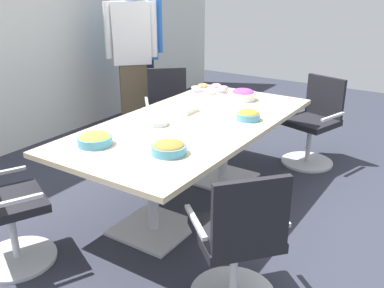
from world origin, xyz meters
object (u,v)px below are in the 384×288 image
office_chair_1 (238,246)px  donut_platter (210,89)px  office_chair_0 (1,212)px  napkin_pile (184,109)px  snack_bowl_chips_yellow (95,139)px  plate_stack (157,122)px  office_chair_2 (313,126)px  office_chair_3 (169,115)px  conference_table (192,136)px  person_standing_1 (139,51)px  snack_bowl_chips_orange (248,115)px  person_standing_0 (132,55)px  snack_bowl_pretzels (169,148)px  snack_bowl_candy_mix (243,94)px

office_chair_1 → donut_platter: 2.33m
office_chair_0 → napkin_pile: (1.63, -0.37, 0.37)m
office_chair_0 → snack_bowl_chips_yellow: 0.79m
plate_stack → napkin_pile: (0.42, 0.02, 0.00)m
snack_bowl_chips_yellow → plate_stack: snack_bowl_chips_yellow is taller
snack_bowl_chips_yellow → office_chair_2: bearing=-20.9°
office_chair_3 → donut_platter: 0.63m
conference_table → donut_platter: bearing=23.0°
donut_platter → snack_bowl_chips_yellow: bearing=-176.2°
conference_table → person_standing_1: 2.22m
donut_platter → snack_bowl_chips_orange: bearing=-130.3°
person_standing_0 → donut_platter: 1.19m
person_standing_1 → snack_bowl_chips_yellow: size_ratio=7.55×
snack_bowl_pretzels → office_chair_2: bearing=-8.8°
person_standing_1 → donut_platter: person_standing_1 is taller
snack_bowl_pretzels → snack_bowl_candy_mix: bearing=7.8°
office_chair_0 → snack_bowl_candy_mix: bearing=99.4°
plate_stack → person_standing_0: bearing=46.3°
person_standing_1 → snack_bowl_chips_yellow: bearing=71.9°
office_chair_3 → snack_bowl_candy_mix: size_ratio=3.76×
office_chair_3 → person_standing_1: size_ratio=0.49×
conference_table → office_chair_2: bearing=-21.8°
office_chair_3 → napkin_pile: size_ratio=4.60×
plate_stack → donut_platter: bearing=10.3°
office_chair_0 → plate_stack: 1.33m
office_chair_3 → napkin_pile: office_chair_3 is taller
donut_platter → napkin_pile: napkin_pile is taller
office_chair_2 → napkin_pile: size_ratio=4.60×
person_standing_0 → snack_bowl_candy_mix: person_standing_0 is taller
snack_bowl_chips_orange → plate_stack: size_ratio=1.08×
conference_table → office_chair_0: size_ratio=2.64×
conference_table → office_chair_2: office_chair_2 is taller
snack_bowl_pretzels → plate_stack: bearing=45.1°
napkin_pile → office_chair_1: bearing=-134.3°
office_chair_2 → donut_platter: (-0.49, 0.98, 0.36)m
snack_bowl_candy_mix → snack_bowl_chips_orange: snack_bowl_candy_mix is taller
snack_bowl_candy_mix → napkin_pile: size_ratio=1.22×
snack_bowl_chips_orange → person_standing_1: bearing=62.5°
office_chair_0 → snack_bowl_chips_yellow: bearing=89.1°
snack_bowl_candy_mix → plate_stack: size_ratio=1.30×
snack_bowl_chips_yellow → snack_bowl_candy_mix: snack_bowl_candy_mix is taller
office_chair_1 → napkin_pile: size_ratio=4.60×
office_chair_0 → plate_stack: bearing=96.8°
office_chair_2 → snack_bowl_chips_orange: 1.23m
person_standing_0 → plate_stack: size_ratio=10.13×
person_standing_1 → plate_stack: person_standing_1 is taller
snack_bowl_candy_mix → snack_bowl_pretzels: bearing=-172.2°
office_chair_0 → person_standing_1: size_ratio=0.49×
office_chair_2 → plate_stack: office_chair_2 is taller
person_standing_0 → napkin_pile: bearing=101.1°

